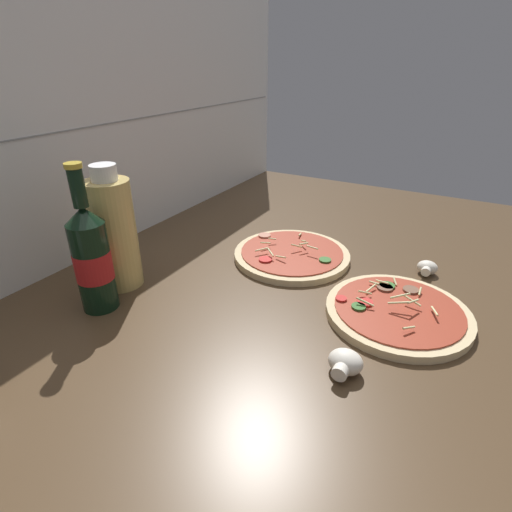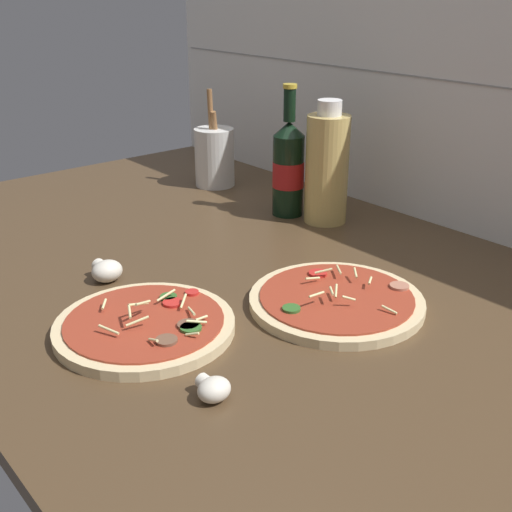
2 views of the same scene
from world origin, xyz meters
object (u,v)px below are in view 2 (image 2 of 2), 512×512
(pizza_far, at_px, (336,300))
(pizza_near, at_px, (145,325))
(oil_bottle, at_px, (327,167))
(mushroom_right, at_px, (106,270))
(mushroom_left, at_px, (213,389))
(beer_bottle, at_px, (288,167))
(utensil_crock, at_px, (215,156))

(pizza_far, bearing_deg, pizza_near, -114.50)
(oil_bottle, bearing_deg, pizza_far, -42.97)
(oil_bottle, height_order, mushroom_right, oil_bottle)
(pizza_near, relative_size, mushroom_left, 5.79)
(beer_bottle, xyz_separation_m, oil_bottle, (0.08, 0.03, 0.01))
(pizza_far, height_order, mushroom_left, pizza_far)
(pizza_near, height_order, oil_bottle, oil_bottle)
(mushroom_left, relative_size, mushroom_right, 0.81)
(mushroom_left, bearing_deg, pizza_near, 173.30)
(pizza_near, xyz_separation_m, utensil_crock, (-0.49, 0.48, 0.06))
(pizza_near, relative_size, oil_bottle, 1.04)
(pizza_near, bearing_deg, oil_bottle, 106.70)
(pizza_far, distance_m, mushroom_right, 0.37)
(mushroom_left, height_order, mushroom_right, mushroom_right)
(pizza_near, xyz_separation_m, pizza_far, (0.12, 0.25, -0.00))
(oil_bottle, relative_size, mushroom_right, 4.54)
(utensil_crock, bearing_deg, pizza_far, -20.59)
(beer_bottle, height_order, oil_bottle, beer_bottle)
(pizza_near, bearing_deg, mushroom_left, -6.70)
(pizza_far, distance_m, beer_bottle, 0.42)
(beer_bottle, bearing_deg, mushroom_right, -83.50)
(oil_bottle, distance_m, mushroom_right, 0.48)
(pizza_far, height_order, beer_bottle, beer_bottle)
(oil_bottle, relative_size, mushroom_left, 5.59)
(pizza_far, relative_size, utensil_crock, 1.16)
(oil_bottle, height_order, utensil_crock, oil_bottle)
(beer_bottle, distance_m, mushroom_right, 0.45)
(pizza_far, height_order, oil_bottle, oil_bottle)
(mushroom_right, distance_m, utensil_crock, 0.54)
(pizza_near, distance_m, pizza_far, 0.28)
(pizza_near, xyz_separation_m, beer_bottle, (-0.23, 0.47, 0.09))
(pizza_near, height_order, beer_bottle, beer_bottle)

